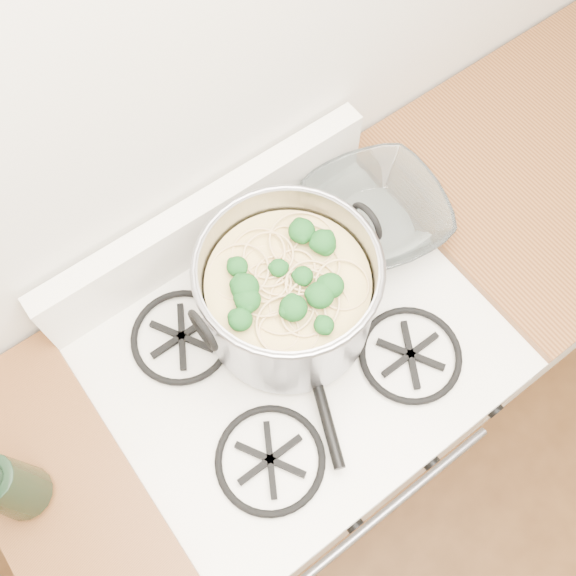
# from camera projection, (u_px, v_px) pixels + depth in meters

# --- Properties ---
(gas_range) EXTENTS (0.76, 0.66, 0.92)m
(gas_range) POSITION_uv_depth(u_px,v_px,m) (294.00, 409.00, 1.69)
(gas_range) COLOR white
(gas_range) RESTS_ON ground
(counter_left) EXTENTS (0.25, 0.65, 0.92)m
(counter_left) POSITION_uv_depth(u_px,v_px,m) (126.00, 528.00, 1.54)
(counter_left) COLOR silver
(counter_left) RESTS_ON ground
(counter_right) EXTENTS (1.00, 0.65, 0.92)m
(counter_right) POSITION_uv_depth(u_px,v_px,m) (531.00, 232.00, 1.90)
(counter_right) COLOR silver
(counter_right) RESTS_ON ground
(stock_pot) EXTENTS (0.37, 0.34, 0.23)m
(stock_pot) POSITION_uv_depth(u_px,v_px,m) (288.00, 294.00, 1.19)
(stock_pot) COLOR gray
(stock_pot) RESTS_ON gas_range
(spatula) EXTENTS (0.39, 0.40, 0.02)m
(spatula) POSITION_uv_depth(u_px,v_px,m) (305.00, 338.00, 1.25)
(spatula) COLOR black
(spatula) RESTS_ON gas_range
(glass_bowl) EXTENTS (0.14, 0.14, 0.03)m
(glass_bowl) POSITION_uv_depth(u_px,v_px,m) (374.00, 218.00, 1.36)
(glass_bowl) COLOR white
(glass_bowl) RESTS_ON gas_range
(bottle) EXTENTS (0.12, 0.12, 0.25)m
(bottle) POSITION_uv_depth(u_px,v_px,m) (2.00, 484.00, 1.03)
(bottle) COLOR black
(bottle) RESTS_ON counter_left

